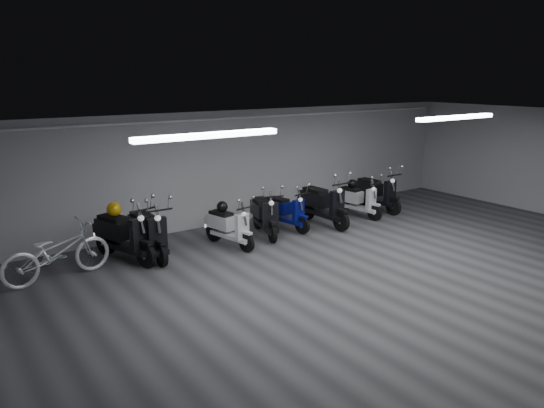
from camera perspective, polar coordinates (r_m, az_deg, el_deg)
floor at (r=9.70m, az=12.47°, el=-8.36°), size 14.00×10.00×0.01m
ceiling at (r=9.03m, az=13.41°, el=8.38°), size 14.00×10.00×0.01m
back_wall at (r=13.08m, az=-3.45°, el=4.14°), size 14.00×0.01×2.80m
fluor_strip_left at (r=7.97m, az=-6.99°, el=7.48°), size 2.40×0.18×0.08m
fluor_strip_right at (r=12.00m, az=19.54°, el=8.94°), size 2.40×0.18×0.08m
conduit at (r=12.86m, az=-3.33°, el=9.45°), size 13.60×0.05×0.05m
scooter_0 at (r=10.69m, az=-15.98°, el=-2.41°), size 1.21×2.01×1.42m
scooter_1 at (r=10.76m, az=-13.46°, el=-2.22°), size 0.64×1.88×1.39m
scooter_2 at (r=11.21m, az=-4.71°, el=-1.78°), size 0.84×1.67×1.19m
scooter_3 at (r=11.95m, az=-0.82°, el=-0.47°), size 1.05×1.83×1.29m
scooter_4 at (r=12.43m, az=1.54°, el=-0.16°), size 0.81×1.66×1.18m
scooter_5 at (r=12.82m, az=5.70°, el=0.75°), size 0.68×1.92×1.42m
scooter_6 at (r=13.73m, az=9.46°, el=1.02°), size 0.78×1.66×1.19m
scooter_7 at (r=14.44m, az=11.47°, el=1.86°), size 0.66×1.81×1.34m
bicycle at (r=10.16m, az=-22.62°, el=-4.28°), size 2.05×0.99×1.27m
helmet_0 at (r=13.81m, az=8.77°, el=2.22°), size 0.23×0.23×0.23m
helmet_1 at (r=10.82m, az=-16.95°, el=-0.55°), size 0.29×0.29×0.29m
helmet_2 at (r=11.30m, az=-5.49°, el=-0.29°), size 0.24×0.24×0.24m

